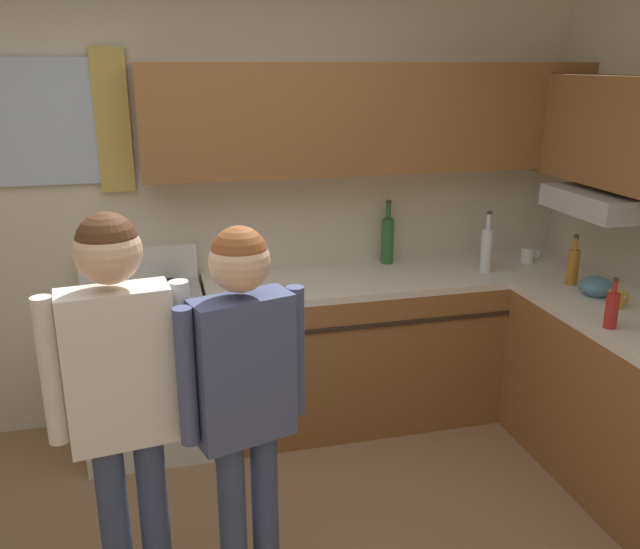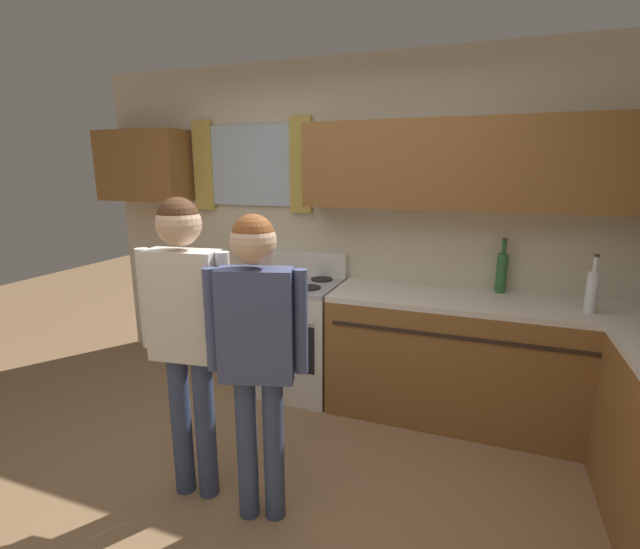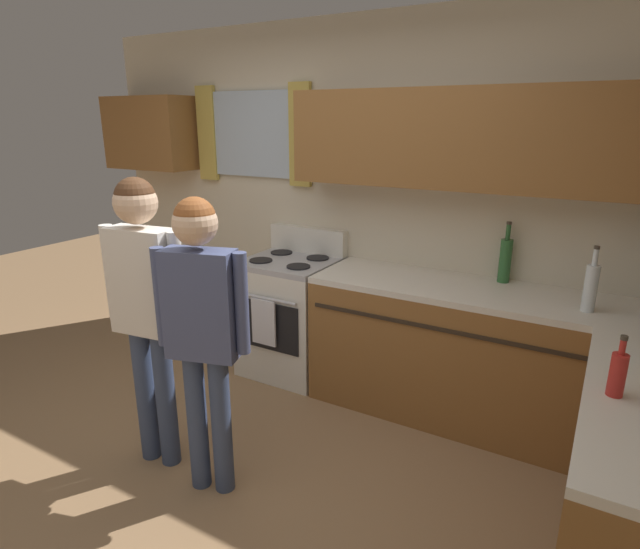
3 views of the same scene
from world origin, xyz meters
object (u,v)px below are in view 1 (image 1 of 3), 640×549
(bottle_oil_amber, at_px, (573,266))
(mug_ceramic_white, at_px, (528,255))
(mug_mustard_yellow, at_px, (616,299))
(adult_in_plaid, at_px, (244,384))
(mixing_bowl, at_px, (596,287))
(bottle_sauce_red, at_px, (612,309))
(bottle_wine_green, at_px, (388,239))
(bottle_tall_clear, at_px, (487,249))
(stove_oven, at_px, (146,367))
(adult_left, at_px, (121,383))

(bottle_oil_amber, relative_size, mug_ceramic_white, 2.28)
(mug_mustard_yellow, xyz_separation_m, adult_in_plaid, (-1.98, -0.56, 0.04))
(mixing_bowl, xyz_separation_m, adult_in_plaid, (-2.00, -0.75, 0.04))
(bottle_sauce_red, relative_size, bottle_wine_green, 0.62)
(bottle_tall_clear, distance_m, mug_ceramic_white, 0.38)
(mixing_bowl, bearing_deg, stove_oven, 165.43)
(bottle_tall_clear, bearing_deg, bottle_sauce_red, -80.98)
(stove_oven, bearing_deg, bottle_sauce_red, -25.65)
(bottle_wine_green, bearing_deg, adult_left, -134.44)
(adult_left, bearing_deg, bottle_oil_amber, 20.84)
(bottle_wine_green, height_order, mug_ceramic_white, bottle_wine_green)
(stove_oven, bearing_deg, mug_mustard_yellow, -18.91)
(bottle_sauce_red, bearing_deg, bottle_oil_amber, 71.42)
(bottle_sauce_red, distance_m, adult_left, 2.22)
(mug_mustard_yellow, xyz_separation_m, mixing_bowl, (0.02, 0.19, 0.00))
(bottle_oil_amber, distance_m, mug_mustard_yellow, 0.39)
(mug_mustard_yellow, distance_m, adult_in_plaid, 2.06)
(bottle_oil_amber, bearing_deg, stove_oven, 169.88)
(stove_oven, bearing_deg, bottle_tall_clear, -2.42)
(mug_ceramic_white, bearing_deg, bottle_tall_clear, -162.48)
(bottle_sauce_red, xyz_separation_m, mug_ceramic_white, (0.20, 1.06, -0.05))
(adult_in_plaid, bearing_deg, mixing_bowl, 20.53)
(bottle_wine_green, xyz_separation_m, adult_left, (-1.54, -1.57, -0.02))
(stove_oven, relative_size, bottle_sauce_red, 4.48)
(mug_ceramic_white, xyz_separation_m, adult_in_plaid, (-1.97, -1.39, 0.04))
(adult_left, bearing_deg, bottle_tall_clear, 31.44)
(mixing_bowl, distance_m, adult_in_plaid, 2.13)
(bottle_sauce_red, bearing_deg, mug_mustard_yellow, 48.05)
(bottle_wine_green, xyz_separation_m, mug_mustard_yellow, (0.86, -1.04, -0.11))
(bottle_oil_amber, distance_m, mug_ceramic_white, 0.45)
(bottle_oil_amber, bearing_deg, mixing_bowl, -84.77)
(adult_left, bearing_deg, mug_mustard_yellow, 12.41)
(mug_mustard_yellow, xyz_separation_m, adult_left, (-2.40, -0.53, 0.08))
(bottle_sauce_red, xyz_separation_m, adult_left, (-2.20, -0.30, 0.04))
(bottle_oil_amber, xyz_separation_m, adult_left, (-2.40, -0.91, 0.02))
(mug_mustard_yellow, height_order, mug_ceramic_white, mug_ceramic_white)
(bottle_oil_amber, distance_m, adult_left, 2.57)
(stove_oven, distance_m, adult_left, 1.45)
(stove_oven, xyz_separation_m, bottle_wine_green, (1.50, 0.23, 0.58))
(adult_in_plaid, bearing_deg, stove_oven, 105.56)
(adult_left, bearing_deg, mug_ceramic_white, 29.61)
(bottle_tall_clear, bearing_deg, mug_ceramic_white, 17.52)
(mixing_bowl, bearing_deg, mug_ceramic_white, 92.27)
(mixing_bowl, bearing_deg, bottle_sauce_red, -118.29)
(bottle_oil_amber, height_order, bottle_wine_green, bottle_wine_green)
(mug_ceramic_white, bearing_deg, bottle_sauce_red, -100.61)
(mug_mustard_yellow, bearing_deg, adult_in_plaid, -164.23)
(bottle_oil_amber, bearing_deg, mug_mustard_yellow, -90.36)
(bottle_tall_clear, height_order, mixing_bowl, bottle_tall_clear)
(bottle_oil_amber, height_order, adult_in_plaid, adult_in_plaid)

